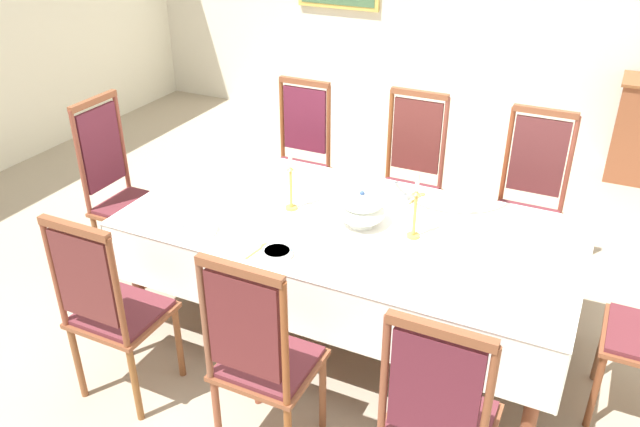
% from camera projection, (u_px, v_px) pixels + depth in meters
% --- Properties ---
extents(ground, '(7.65, 6.47, 0.04)m').
position_uv_depth(ground, '(357.00, 316.00, 4.12)').
color(ground, tan).
extents(dining_table, '(2.50, 1.23, 0.75)m').
position_uv_depth(dining_table, '(350.00, 233.00, 3.66)').
color(dining_table, brown).
rests_on(dining_table, ground).
extents(tablecloth, '(2.52, 1.25, 0.35)m').
position_uv_depth(tablecloth, '(350.00, 235.00, 3.66)').
color(tablecloth, white).
rests_on(tablecloth, dining_table).
extents(chair_south_a, '(0.44, 0.42, 1.11)m').
position_uv_depth(chair_south_a, '(111.00, 307.00, 3.23)').
color(chair_south_a, brown).
rests_on(chair_south_a, ground).
extents(chair_north_a, '(0.44, 0.42, 1.15)m').
position_uv_depth(chair_north_a, '(298.00, 157.00, 4.84)').
color(chair_north_a, brown).
rests_on(chair_north_a, ground).
extents(chair_south_b, '(0.44, 0.42, 1.14)m').
position_uv_depth(chair_south_b, '(261.00, 356.00, 2.89)').
color(chair_south_b, brown).
rests_on(chair_south_b, ground).
extents(chair_north_b, '(0.44, 0.42, 1.18)m').
position_uv_depth(chair_north_b, '(408.00, 177.00, 4.50)').
color(chair_north_b, brown).
rests_on(chair_north_b, ground).
extents(chair_south_c, '(0.44, 0.42, 1.12)m').
position_uv_depth(chair_south_c, '(438.00, 417.00, 2.59)').
color(chair_south_c, brown).
rests_on(chair_south_c, ground).
extents(chair_north_c, '(0.44, 0.42, 1.18)m').
position_uv_depth(chair_north_c, '(528.00, 200.00, 4.19)').
color(chair_north_c, brown).
rests_on(chair_north_c, ground).
extents(chair_head_west, '(0.42, 0.44, 1.22)m').
position_uv_depth(chair_head_west, '(121.00, 188.00, 4.32)').
color(chair_head_west, brown).
rests_on(chair_head_west, ground).
extents(soup_tureen, '(0.26, 0.26, 0.21)m').
position_uv_depth(soup_tureen, '(362.00, 209.00, 3.55)').
color(soup_tureen, white).
rests_on(soup_tureen, tablecloth).
extents(candlestick_west, '(0.07, 0.07, 0.37)m').
position_uv_depth(candlestick_west, '(291.00, 186.00, 3.69)').
color(candlestick_west, gold).
rests_on(candlestick_west, tablecloth).
extents(candlestick_east, '(0.07, 0.07, 0.38)m').
position_uv_depth(candlestick_east, '(415.00, 212.00, 3.41)').
color(candlestick_east, gold).
rests_on(candlestick_east, tablecloth).
extents(bowl_near_left, '(0.18, 0.18, 0.04)m').
position_uv_depth(bowl_near_left, '(399.00, 191.00, 3.92)').
color(bowl_near_left, white).
rests_on(bowl_near_left, tablecloth).
extents(bowl_near_right, '(0.16, 0.16, 0.03)m').
position_uv_depth(bowl_near_right, '(277.00, 252.00, 3.31)').
color(bowl_near_right, white).
rests_on(bowl_near_right, tablecloth).
extents(bowl_far_left, '(0.19, 0.19, 0.05)m').
position_uv_depth(bowl_far_left, '(200.00, 228.00, 3.52)').
color(bowl_far_left, white).
rests_on(bowl_far_left, tablecloth).
extents(spoon_primary, '(0.05, 0.18, 0.01)m').
position_uv_depth(spoon_primary, '(421.00, 195.00, 3.90)').
color(spoon_primary, gold).
rests_on(spoon_primary, tablecloth).
extents(spoon_secondary, '(0.04, 0.18, 0.01)m').
position_uv_depth(spoon_secondary, '(262.00, 247.00, 3.38)').
color(spoon_secondary, gold).
rests_on(spoon_secondary, tablecloth).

